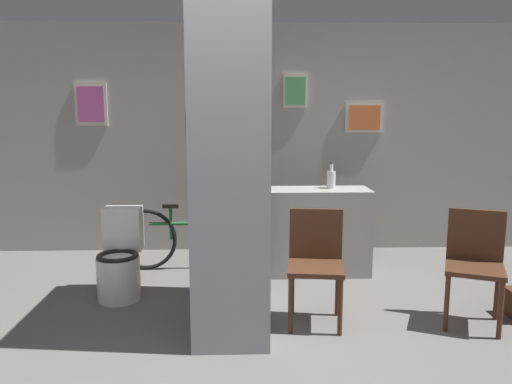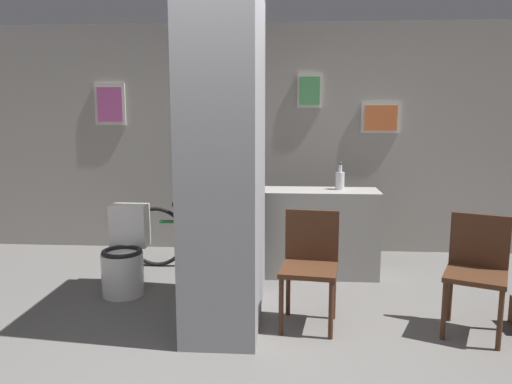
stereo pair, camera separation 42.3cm
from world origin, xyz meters
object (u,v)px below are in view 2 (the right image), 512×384
object	(u,v)px
toilet	(125,257)
bottle_tall	(340,179)
chair_near_pillar	(310,261)
bicycle	(206,236)
chair_by_doorway	(477,268)

from	to	relation	value
toilet	bottle_tall	world-z (taller)	bottle_tall
chair_near_pillar	bicycle	size ratio (longest dim) A/B	0.51
toilet	chair_by_doorway	distance (m)	2.93
toilet	bottle_tall	size ratio (longest dim) A/B	2.81
toilet	bottle_tall	xyz separation A→B (m)	(1.97, 0.66, 0.64)
bicycle	bottle_tall	xyz separation A→B (m)	(1.36, -0.09, 0.62)
chair_near_pillar	chair_by_doorway	bearing A→B (deg)	4.72
chair_by_doorway	bicycle	size ratio (longest dim) A/B	0.51
toilet	chair_near_pillar	size ratio (longest dim) A/B	0.89
toilet	chair_near_pillar	world-z (taller)	chair_near_pillar
chair_near_pillar	bottle_tall	world-z (taller)	bottle_tall
toilet	chair_by_doorway	size ratio (longest dim) A/B	0.89
bottle_tall	chair_near_pillar	bearing A→B (deg)	-105.24
chair_by_doorway	bicycle	distance (m)	2.64
chair_by_doorway	bicycle	bearing A→B (deg)	171.94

